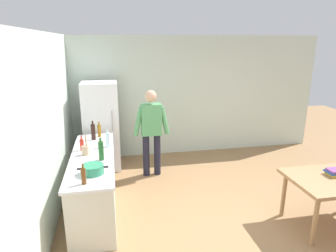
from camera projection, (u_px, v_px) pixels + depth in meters
ground_plane at (234, 223)px, 4.28m from camera, size 14.00×14.00×0.00m
wall_back at (185, 96)px, 6.73m from camera, size 6.40×0.12×2.70m
wall_left at (37, 143)px, 3.61m from camera, size 0.12×5.60×2.70m
kitchen_counter at (94, 182)px, 4.54m from camera, size 0.64×2.20×0.90m
refrigerator at (102, 126)px, 5.94m from camera, size 0.70×0.67×1.80m
person at (151, 128)px, 5.57m from camera, size 0.70×0.22×1.70m
cooking_pot at (93, 169)px, 3.80m from camera, size 0.40×0.28×0.12m
utensil_jar at (85, 150)px, 4.43m from camera, size 0.11×0.11×0.32m
bottle_oil_amber at (99, 130)px, 5.27m from camera, size 0.06×0.06×0.28m
bottle_beer_brown at (84, 176)px, 3.51m from camera, size 0.06×0.06×0.26m
bottle_sauce_red at (82, 145)px, 4.61m from camera, size 0.06×0.06×0.24m
bottle_wine_green at (101, 151)px, 4.22m from camera, size 0.08×0.08×0.34m
bottle_wine_dark at (93, 132)px, 5.10m from camera, size 0.08×0.08×0.34m
bottle_water_clear at (108, 139)px, 4.75m from camera, size 0.07×0.07×0.30m
book_stack at (335, 172)px, 4.09m from camera, size 0.24×0.18×0.09m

